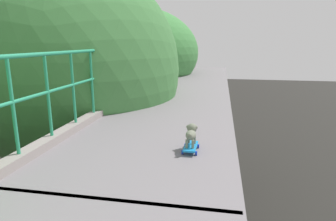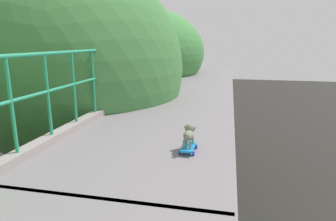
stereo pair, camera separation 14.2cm
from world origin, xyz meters
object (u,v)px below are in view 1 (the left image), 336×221
at_px(small_dog, 191,133).
at_px(car_yellow_cab_fifth, 85,168).
at_px(car_black_sixth, 66,142).
at_px(car_white_seventh, 126,131).
at_px(city_bus, 129,90).
at_px(toy_skateboard, 191,147).

bearing_deg(small_dog, car_yellow_cab_fifth, 124.27).
distance_m(car_black_sixth, small_dog, 18.13).
relative_size(car_white_seventh, city_bus, 0.35).
bearing_deg(car_yellow_cab_fifth, small_dog, -55.73).
relative_size(car_yellow_cab_fifth, city_bus, 0.36).
bearing_deg(car_white_seventh, toy_skateboard, -68.10).
bearing_deg(small_dog, toy_skateboard, -91.63).
relative_size(city_bus, toy_skateboard, 27.31).
relative_size(car_white_seventh, small_dog, 11.06).
bearing_deg(toy_skateboard, small_dog, 88.37).
relative_size(car_yellow_cab_fifth, small_dog, 11.39).
bearing_deg(small_dog, car_white_seventh, 111.94).
xyz_separation_m(car_yellow_cab_fifth, city_bus, (-3.72, 19.53, 1.13)).
bearing_deg(city_bus, toy_skateboard, -70.32).
bearing_deg(city_bus, car_white_seventh, -73.43).
distance_m(car_yellow_cab_fifth, car_black_sixth, 4.97).
distance_m(car_white_seventh, small_dog, 19.26).
height_order(car_black_sixth, small_dog, small_dog).
distance_m(car_yellow_cab_fifth, small_dog, 13.53).
distance_m(car_yellow_cab_fifth, car_white_seventh, 6.93).
bearing_deg(toy_skateboard, car_yellow_cab_fifth, 124.19).
xyz_separation_m(car_yellow_cab_fifth, car_white_seventh, (0.03, 6.93, 0.01)).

